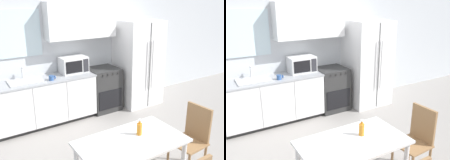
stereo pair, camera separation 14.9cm
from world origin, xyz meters
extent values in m
plane|color=gray|center=(0.00, 0.00, 0.00)|extent=(12.00, 12.00, 0.00)
cube|color=silver|center=(0.00, 1.96, 1.35)|extent=(12.00, 0.06, 2.70)
cube|color=silver|center=(-0.74, 1.92, 1.68)|extent=(0.84, 0.04, 0.82)
cube|color=white|center=(0.43, 1.77, 1.88)|extent=(1.38, 0.32, 0.69)
cube|color=#333333|center=(-0.41, 1.66, 0.04)|extent=(1.83, 0.53, 0.08)
cube|color=white|center=(-0.41, 1.63, 0.47)|extent=(1.83, 0.59, 0.77)
cube|color=white|center=(-1.02, 1.33, 0.47)|extent=(0.59, 0.01, 0.75)
cube|color=white|center=(-0.41, 1.33, 0.47)|extent=(0.59, 0.01, 0.75)
cube|color=white|center=(0.20, 1.33, 0.47)|extent=(0.59, 0.01, 0.75)
cube|color=#9EA0A5|center=(-0.41, 1.63, 0.87)|extent=(1.85, 0.61, 0.03)
cube|color=#2D2D2D|center=(0.82, 1.63, 0.45)|extent=(0.61, 0.60, 0.90)
cube|color=black|center=(0.82, 1.32, 0.31)|extent=(0.53, 0.01, 0.39)
cylinder|color=#262626|center=(0.65, 1.32, 0.85)|extent=(0.03, 0.02, 0.03)
cylinder|color=#262626|center=(0.76, 1.32, 0.85)|extent=(0.03, 0.02, 0.03)
cylinder|color=#262626|center=(0.88, 1.32, 0.85)|extent=(0.03, 0.02, 0.03)
cylinder|color=#262626|center=(0.99, 1.32, 0.85)|extent=(0.03, 0.02, 0.03)
cube|color=white|center=(1.67, 1.54, 0.92)|extent=(0.89, 0.78, 1.84)
cube|color=#3F3F3F|center=(1.67, 1.15, 0.92)|extent=(0.01, 0.01, 1.78)
cylinder|color=silver|center=(1.62, 1.12, 0.96)|extent=(0.02, 0.02, 1.01)
cylinder|color=silver|center=(1.72, 1.12, 0.96)|extent=(0.02, 0.02, 1.01)
cube|color=#B7BABC|center=(-0.74, 1.63, 0.89)|extent=(0.58, 0.44, 0.02)
cylinder|color=silver|center=(-0.74, 1.81, 1.01)|extent=(0.02, 0.02, 0.21)
cylinder|color=silver|center=(-0.74, 1.74, 1.10)|extent=(0.02, 0.14, 0.02)
cube|color=silver|center=(0.22, 1.73, 1.04)|extent=(0.51, 0.34, 0.31)
cube|color=black|center=(0.15, 1.55, 1.04)|extent=(0.33, 0.01, 0.22)
cube|color=#2D2D33|center=(0.40, 1.55, 1.04)|extent=(0.10, 0.01, 0.25)
cylinder|color=#335999|center=(-0.33, 1.48, 0.93)|extent=(0.09, 0.09, 0.08)
torus|color=#335999|center=(-0.26, 1.48, 0.93)|extent=(0.02, 0.07, 0.07)
cube|color=white|center=(-0.17, -0.69, 0.72)|extent=(1.23, 0.71, 0.03)
cylinder|color=white|center=(0.38, -0.39, 0.35)|extent=(0.06, 0.06, 0.71)
cube|color=#997047|center=(0.72, -0.75, 0.44)|extent=(0.42, 0.42, 0.02)
cube|color=#997047|center=(0.90, -0.74, 0.69)|extent=(0.06, 0.37, 0.48)
cylinder|color=#997047|center=(0.54, -0.59, 0.21)|extent=(0.03, 0.03, 0.43)
cylinder|color=#997047|center=(0.88, -0.57, 0.21)|extent=(0.03, 0.03, 0.43)
cylinder|color=orange|center=(-0.01, -0.63, 0.81)|extent=(0.06, 0.06, 0.14)
cylinder|color=orange|center=(-0.01, -0.63, 0.90)|extent=(0.03, 0.03, 0.04)
cylinder|color=white|center=(-0.01, -0.63, 0.93)|extent=(0.03, 0.03, 0.02)
camera|label=1|loc=(-1.68, -2.64, 2.26)|focal=40.00mm
camera|label=2|loc=(-1.55, -2.72, 2.26)|focal=40.00mm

